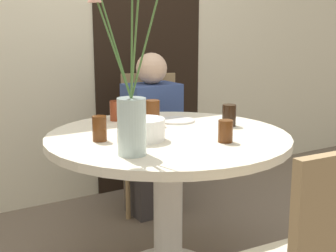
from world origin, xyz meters
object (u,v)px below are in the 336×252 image
object	(u,v)px
drink_glass_4	(153,113)
person_boy	(152,140)
drink_glass_2	(229,115)
side_plate	(176,120)
chair_far_back	(150,132)
birthday_cake	(143,129)
drink_glass_0	(100,129)
drink_glass_3	(225,131)
flower_vase	(130,93)
drink_glass_1	(117,111)

from	to	relation	value
drink_glass_4	person_boy	world-z (taller)	person_boy
drink_glass_2	side_plate	bearing A→B (deg)	125.90
chair_far_back	birthday_cake	bearing A→B (deg)	-96.70
drink_glass_0	drink_glass_4	size ratio (longest dim) A/B	0.88
drink_glass_3	side_plate	bearing A→B (deg)	83.51
drink_glass_4	birthday_cake	bearing A→B (deg)	-127.04
birthday_cake	side_plate	bearing A→B (deg)	37.75
side_plate	drink_glass_2	distance (m)	0.30
drink_glass_3	drink_glass_4	size ratio (longest dim) A/B	0.77
side_plate	drink_glass_4	world-z (taller)	drink_glass_4
flower_vase	drink_glass_0	world-z (taller)	flower_vase
side_plate	drink_glass_1	xyz separation A→B (m)	(-0.26, 0.19, 0.05)
drink_glass_1	side_plate	bearing A→B (deg)	-36.40
drink_glass_1	flower_vase	bearing A→B (deg)	-110.77
flower_vase	drink_glass_0	size ratio (longest dim) A/B	6.79
drink_glass_4	drink_glass_0	bearing A→B (deg)	-155.46
flower_vase	side_plate	size ratio (longest dim) A/B	3.91
birthday_cake	flower_vase	distance (m)	0.32
side_plate	flower_vase	bearing A→B (deg)	-137.88
drink_glass_2	drink_glass_0	bearing A→B (deg)	175.64
side_plate	birthday_cake	bearing A→B (deg)	-142.25
birthday_cake	drink_glass_2	size ratio (longest dim) A/B	1.75
side_plate	person_boy	distance (m)	0.58
side_plate	drink_glass_1	world-z (taller)	drink_glass_1
drink_glass_3	drink_glass_1	bearing A→B (deg)	106.66
drink_glass_0	drink_glass_3	bearing A→B (deg)	-33.45
chair_far_back	flower_vase	size ratio (longest dim) A/B	1.18
person_boy	flower_vase	bearing A→B (deg)	-123.60
flower_vase	side_plate	distance (m)	0.74
drink_glass_2	birthday_cake	bearing A→B (deg)	-176.16
chair_far_back	drink_glass_2	size ratio (longest dim) A/B	8.22
birthday_cake	drink_glass_2	distance (m)	0.53
drink_glass_1	drink_glass_4	distance (m)	0.23
drink_glass_2	drink_glass_4	size ratio (longest dim) A/B	0.85
flower_vase	drink_glass_2	xyz separation A→B (m)	(0.69, 0.23, -0.20)
drink_glass_2	drink_glass_3	distance (m)	0.35
drink_glass_0	drink_glass_4	bearing A→B (deg)	24.54
drink_glass_0	drink_glass_2	bearing A→B (deg)	-4.36
flower_vase	chair_far_back	bearing A→B (deg)	57.54
side_plate	drink_glass_2	world-z (taller)	drink_glass_2
chair_far_back	person_boy	distance (m)	0.16
chair_far_back	drink_glass_4	bearing A→B (deg)	-94.01
drink_glass_3	drink_glass_4	bearing A→B (deg)	101.79
birthday_cake	drink_glass_1	bearing A→B (deg)	79.19
drink_glass_4	side_plate	bearing A→B (deg)	5.14
drink_glass_3	person_boy	size ratio (longest dim) A/B	0.09
flower_vase	drink_glass_0	bearing A→B (deg)	93.45
side_plate	drink_glass_3	world-z (taller)	drink_glass_3
drink_glass_3	drink_glass_0	bearing A→B (deg)	146.55
birthday_cake	drink_glass_1	size ratio (longest dim) A/B	1.81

